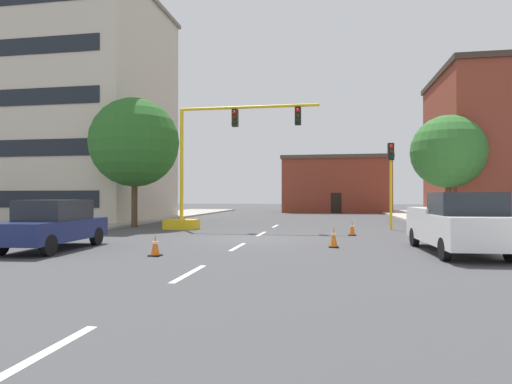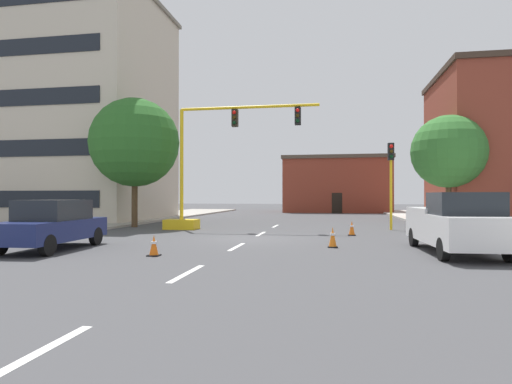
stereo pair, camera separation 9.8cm
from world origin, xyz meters
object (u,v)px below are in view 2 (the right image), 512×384
pickup_truck_white (456,224)px  sedan_navy_near_left (52,224)px  traffic_cone_roadside_c (154,246)px  tree_left_near (135,143)px  traffic_cone_roadside_b (352,228)px  tree_right_mid (448,152)px  traffic_light_pole_right (391,166)px  traffic_cone_roadside_a (333,237)px  traffic_signal_gantry (200,190)px

pickup_truck_white → sedan_navy_near_left: size_ratio=1.19×
pickup_truck_white → traffic_cone_roadside_c: bearing=-166.5°
tree_left_near → traffic_cone_roadside_b: tree_left_near is taller
tree_right_mid → sedan_navy_near_left: size_ratio=1.56×
tree_left_near → traffic_cone_roadside_b: bearing=-14.8°
tree_right_mid → sedan_navy_near_left: (-17.15, -16.39, -3.89)m
tree_left_near → traffic_cone_roadside_b: (12.64, -3.33, -4.74)m
traffic_light_pole_right → tree_left_near: bearing=-178.2°
traffic_cone_roadside_c → sedan_navy_near_left: bearing=168.1°
pickup_truck_white → traffic_cone_roadside_a: pickup_truck_white is taller
traffic_light_pole_right → traffic_cone_roadside_a: bearing=-109.9°
tree_left_near → traffic_cone_roadside_b: size_ratio=11.04×
traffic_light_pole_right → sedan_navy_near_left: bearing=-139.1°
traffic_cone_roadside_a → sedan_navy_near_left: bearing=-166.3°
traffic_light_pole_right → traffic_cone_roadside_a: size_ratio=6.37×
tree_right_mid → traffic_cone_roadside_b: size_ratio=10.21×
traffic_cone_roadside_c → tree_right_mid: bearing=53.0°
pickup_truck_white → tree_right_mid: bearing=76.7°
tree_right_mid → traffic_cone_roadside_c: tree_right_mid is taller
tree_left_near → tree_right_mid: (19.23, 5.73, -0.31)m
traffic_cone_roadside_c → traffic_cone_roadside_b: bearing=52.0°
traffic_light_pole_right → traffic_cone_roadside_c: bearing=-125.9°
pickup_truck_white → traffic_cone_roadside_b: bearing=117.3°
traffic_signal_gantry → traffic_cone_roadside_a: (7.31, -7.21, -1.85)m
tree_right_mid → traffic_cone_roadside_b: 12.05m
traffic_signal_gantry → traffic_light_pole_right: (10.49, 1.56, 1.31)m
tree_right_mid → traffic_cone_roadside_c: (-13.00, -17.26, -4.45)m
pickup_truck_white → tree_left_near: bearing=149.5°
traffic_light_pole_right → sedan_navy_near_left: traffic_light_pole_right is taller
tree_right_mid → traffic_cone_roadside_c: size_ratio=10.92×
traffic_cone_roadside_b → traffic_cone_roadside_c: bearing=-128.0°
tree_left_near → pickup_truck_white: 18.68m
traffic_cone_roadside_a → traffic_cone_roadside_b: traffic_cone_roadside_a is taller
traffic_cone_roadside_a → traffic_cone_roadside_c: traffic_cone_roadside_a is taller
sedan_navy_near_left → traffic_cone_roadside_b: sedan_navy_near_left is taller
traffic_light_pole_right → tree_left_near: tree_left_near is taller
traffic_light_pole_right → traffic_cone_roadside_a: traffic_light_pole_right is taller
traffic_signal_gantry → traffic_light_pole_right: bearing=8.5°
sedan_navy_near_left → traffic_signal_gantry: bearing=76.2°
traffic_light_pole_right → traffic_cone_roadside_c: traffic_light_pole_right is taller
tree_right_mid → traffic_signal_gantry: bearing=-155.3°
traffic_cone_roadside_b → traffic_cone_roadside_c: size_ratio=1.07×
traffic_signal_gantry → pickup_truck_white: traffic_signal_gantry is taller
traffic_light_pole_right → pickup_truck_white: traffic_light_pole_right is taller
sedan_navy_near_left → tree_right_mid: bearing=43.7°
traffic_signal_gantry → traffic_light_pole_right: traffic_signal_gantry is taller
sedan_navy_near_left → traffic_cone_roadside_c: 4.27m
traffic_cone_roadside_b → traffic_cone_roadside_a: bearing=-100.2°
sedan_navy_near_left → traffic_cone_roadside_a: 9.95m
traffic_light_pole_right → traffic_cone_roadside_b: bearing=-121.0°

